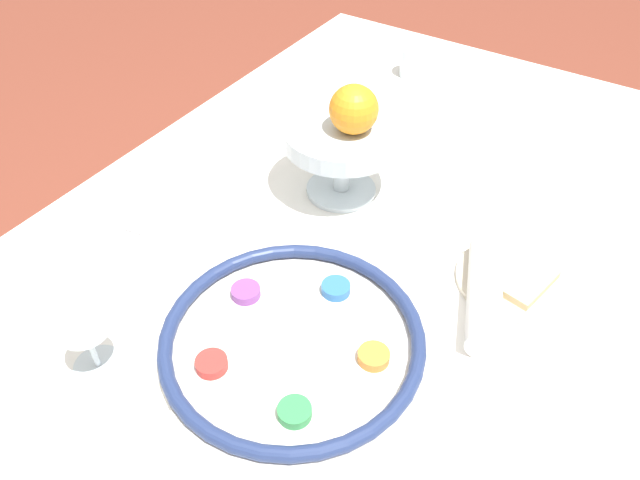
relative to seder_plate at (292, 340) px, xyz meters
name	(u,v)px	position (x,y,z in m)	size (l,w,h in m)	color
dining_table	(344,399)	(0.18, 0.02, -0.38)	(1.59, 1.01, 0.73)	white
seder_plate	(292,340)	(0.00, 0.00, 0.00)	(0.35, 0.35, 0.03)	silver
wine_glass	(78,313)	(-0.16, 0.20, 0.09)	(0.06, 0.06, 0.15)	silver
fruit_stand	(342,141)	(0.32, 0.12, 0.09)	(0.20, 0.20, 0.13)	silver
orange_fruit	(354,109)	(0.32, 0.10, 0.15)	(0.08, 0.08, 0.08)	orange
bread_plate	(515,278)	(0.28, -0.21, -0.01)	(0.17, 0.17, 0.02)	beige
napkin_roll	(485,293)	(0.21, -0.18, 0.01)	(0.20, 0.11, 0.05)	white
cup_near	(415,62)	(0.77, 0.20, 0.02)	(0.07, 0.07, 0.06)	silver
fork_left	(159,251)	(0.04, 0.28, -0.01)	(0.04, 0.17, 0.01)	silver
fork_right	(173,240)	(0.07, 0.28, -0.01)	(0.05, 0.17, 0.01)	silver
spoon	(510,321)	(0.20, -0.23, -0.01)	(0.15, 0.08, 0.01)	silver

